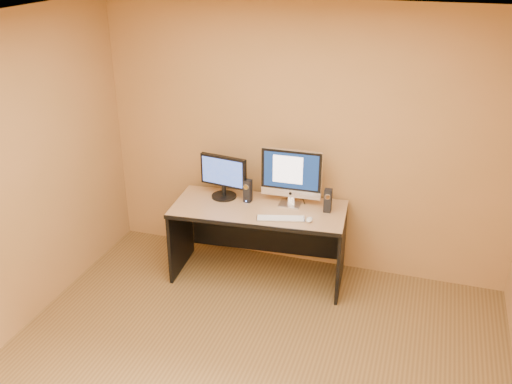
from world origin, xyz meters
TOP-DOWN VIEW (x-y plane):
  - walls at (0.00, 0.00)m, footprint 4.00×4.00m
  - ceiling at (0.00, 0.00)m, footprint 4.00×4.00m
  - desk at (-0.31, 1.55)m, footprint 1.68×0.84m
  - imac at (-0.05, 1.70)m, footprint 0.58×0.23m
  - second_monitor at (-0.71, 1.68)m, footprint 0.52×0.31m
  - speaker_left at (-0.45, 1.65)m, footprint 0.08×0.08m
  - speaker_right at (0.32, 1.67)m, footprint 0.07×0.08m
  - keyboard at (-0.05, 1.38)m, footprint 0.45×0.23m
  - mouse at (0.21, 1.43)m, footprint 0.06×0.11m
  - cable_a at (0.04, 1.86)m, footprint 0.10×0.21m
  - cable_b at (-0.10, 1.85)m, footprint 0.05×0.18m

SIDE VIEW (x-z plane):
  - desk at x=-0.31m, z-range 0.00..0.75m
  - cable_a at x=0.04m, z-range 0.75..0.76m
  - cable_b at x=-0.10m, z-range 0.75..0.76m
  - keyboard at x=-0.05m, z-range 0.75..0.77m
  - mouse at x=0.21m, z-range 0.75..0.79m
  - speaker_left at x=-0.45m, z-range 0.75..0.97m
  - speaker_right at x=0.32m, z-range 0.75..0.97m
  - second_monitor at x=-0.71m, z-range 0.75..1.18m
  - imac at x=-0.05m, z-range 0.75..1.31m
  - walls at x=0.00m, z-range 0.00..2.60m
  - ceiling at x=0.00m, z-range 2.60..2.60m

